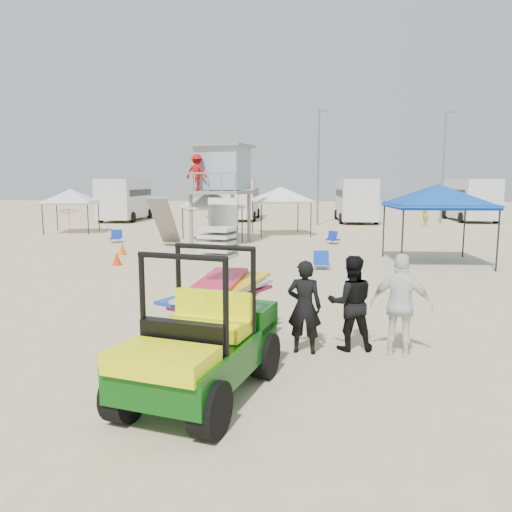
# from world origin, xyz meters

# --- Properties ---
(ground) EXTENTS (140.00, 140.00, 0.00)m
(ground) POSITION_xyz_m (0.00, 0.00, 0.00)
(ground) COLOR beige
(ground) RESTS_ON ground
(utility_cart) EXTENTS (2.07, 3.05, 2.11)m
(utility_cart) POSITION_xyz_m (0.09, -2.09, 0.98)
(utility_cart) COLOR #0B480D
(utility_cart) RESTS_ON ground
(surf_trailer) EXTENTS (1.96, 2.83, 2.45)m
(surf_trailer) POSITION_xyz_m (0.10, 0.24, 1.00)
(surf_trailer) COLOR black
(surf_trailer) RESTS_ON ground
(man_left) EXTENTS (0.67, 0.48, 1.70)m
(man_left) POSITION_xyz_m (1.61, -0.06, 0.85)
(man_left) COLOR black
(man_left) RESTS_ON ground
(man_mid) EXTENTS (0.90, 0.73, 1.75)m
(man_mid) POSITION_xyz_m (2.46, 0.19, 0.88)
(man_mid) COLOR black
(man_mid) RESTS_ON ground
(man_right) EXTENTS (1.15, 0.72, 1.83)m
(man_right) POSITION_xyz_m (3.31, -0.06, 0.92)
(man_right) COLOR white
(man_right) RESTS_ON ground
(lifeguard_tower) EXTENTS (3.65, 3.65, 4.74)m
(lifeguard_tower) POSITION_xyz_m (-2.37, 15.98, 3.53)
(lifeguard_tower) COLOR gray
(lifeguard_tower) RESTS_ON ground
(canopy_blue) EXTENTS (3.47, 3.47, 3.38)m
(canopy_blue) POSITION_xyz_m (6.69, 10.30, 2.83)
(canopy_blue) COLOR black
(canopy_blue) RESTS_ON ground
(canopy_white_a) EXTENTS (3.57, 3.57, 2.96)m
(canopy_white_a) POSITION_xyz_m (-2.91, 16.78, 2.41)
(canopy_white_a) COLOR black
(canopy_white_a) RESTS_ON ground
(canopy_white_b) EXTENTS (3.09, 3.09, 3.03)m
(canopy_white_b) POSITION_xyz_m (-11.97, 20.22, 2.48)
(canopy_white_b) COLOR black
(canopy_white_b) RESTS_ON ground
(canopy_white_c) EXTENTS (3.63, 3.63, 3.18)m
(canopy_white_c) POSITION_xyz_m (0.58, 20.11, 2.63)
(canopy_white_c) COLOR black
(canopy_white_c) RESTS_ON ground
(umbrella_a) EXTENTS (1.97, 2.00, 1.59)m
(umbrella_a) POSITION_xyz_m (-11.56, 18.90, 0.80)
(umbrella_a) COLOR red
(umbrella_a) RESTS_ON ground
(umbrella_b) EXTENTS (2.24, 2.27, 1.78)m
(umbrella_b) POSITION_xyz_m (-2.17, 21.86, 0.89)
(umbrella_b) COLOR orange
(umbrella_b) RESTS_ON ground
(cone_near) EXTENTS (0.34, 0.34, 0.50)m
(cone_near) POSITION_xyz_m (-5.15, 8.98, 0.25)
(cone_near) COLOR #FF3308
(cone_near) RESTS_ON ground
(cone_far) EXTENTS (0.34, 0.34, 0.50)m
(cone_far) POSITION_xyz_m (-5.84, 11.55, 0.25)
(cone_far) COLOR #EB5D07
(cone_far) RESTS_ON ground
(beach_chair_a) EXTENTS (0.68, 0.74, 0.64)m
(beach_chair_a) POSITION_xyz_m (-7.65, 15.76, 0.31)
(beach_chair_a) COLOR #0E329D
(beach_chair_a) RESTS_ON ground
(beach_chair_b) EXTENTS (0.54, 0.58, 0.64)m
(beach_chair_b) POSITION_xyz_m (2.36, 8.75, 0.31)
(beach_chair_b) COLOR #103FB0
(beach_chair_b) RESTS_ON ground
(beach_chair_c) EXTENTS (0.73, 0.86, 0.64)m
(beach_chair_c) POSITION_xyz_m (3.29, 16.06, 0.31)
(beach_chair_c) COLOR #1027AD
(beach_chair_c) RESTS_ON ground
(rv_far_left) EXTENTS (2.64, 6.80, 3.25)m
(rv_far_left) POSITION_xyz_m (-12.00, 29.99, 1.80)
(rv_far_left) COLOR silver
(rv_far_left) RESTS_ON ground
(rv_mid_left) EXTENTS (2.65, 6.50, 3.25)m
(rv_mid_left) POSITION_xyz_m (-3.00, 31.49, 1.80)
(rv_mid_left) COLOR silver
(rv_mid_left) RESTS_ON ground
(rv_mid_right) EXTENTS (2.64, 7.00, 3.25)m
(rv_mid_right) POSITION_xyz_m (6.00, 29.99, 1.80)
(rv_mid_right) COLOR silver
(rv_mid_right) RESTS_ON ground
(rv_far_right) EXTENTS (2.64, 6.60, 3.25)m
(rv_far_right) POSITION_xyz_m (15.00, 31.49, 1.80)
(rv_far_right) COLOR silver
(rv_far_right) RESTS_ON ground
(light_pole_left) EXTENTS (0.14, 0.14, 8.00)m
(light_pole_left) POSITION_xyz_m (3.00, 27.00, 4.00)
(light_pole_left) COLOR slate
(light_pole_left) RESTS_ON ground
(light_pole_right) EXTENTS (0.14, 0.14, 8.00)m
(light_pole_right) POSITION_xyz_m (12.00, 28.50, 4.00)
(light_pole_right) COLOR slate
(light_pole_right) RESTS_ON ground
(distant_beachgoers) EXTENTS (14.56, 5.58, 1.77)m
(distant_beachgoers) POSITION_xyz_m (1.18, 22.97, 0.86)
(distant_beachgoers) COLOR #538B66
(distant_beachgoers) RESTS_ON ground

